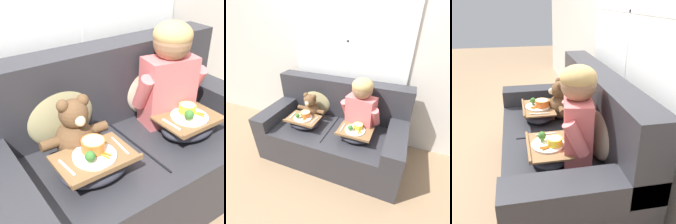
% 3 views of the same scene
% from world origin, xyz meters
% --- Properties ---
extents(ground_plane, '(14.00, 14.00, 0.00)m').
position_xyz_m(ground_plane, '(0.00, 0.00, 0.00)').
color(ground_plane, '#8E7051').
extents(wall_back_with_window, '(8.00, 0.08, 2.60)m').
position_xyz_m(wall_back_with_window, '(0.00, 0.58, 1.31)').
color(wall_back_with_window, beige).
rests_on(wall_back_with_window, ground_plane).
extents(couch, '(1.80, 0.91, 0.98)m').
position_xyz_m(couch, '(0.00, 0.07, 0.35)').
color(couch, '#2D2D33').
rests_on(couch, ground_plane).
extents(throw_pillow_behind_child, '(0.43, 0.21, 0.45)m').
position_xyz_m(throw_pillow_behind_child, '(0.34, 0.26, 0.67)').
color(throw_pillow_behind_child, '#C1B293').
rests_on(throw_pillow_behind_child, couch).
extents(throw_pillow_behind_teddy, '(0.44, 0.21, 0.46)m').
position_xyz_m(throw_pillow_behind_teddy, '(-0.34, 0.26, 0.67)').
color(throw_pillow_behind_teddy, tan).
rests_on(throw_pillow_behind_teddy, couch).
extents(child_figure, '(0.49, 0.27, 0.67)m').
position_xyz_m(child_figure, '(0.34, 0.07, 0.83)').
color(child_figure, '#DB6666').
rests_on(child_figure, couch).
extents(teddy_bear, '(0.40, 0.28, 0.37)m').
position_xyz_m(teddy_bear, '(-0.34, 0.07, 0.62)').
color(teddy_bear, brown).
rests_on(teddy_bear, couch).
extents(lap_tray_child, '(0.39, 0.29, 0.20)m').
position_xyz_m(lap_tray_child, '(0.34, -0.13, 0.54)').
color(lap_tray_child, '#2D2D38').
rests_on(lap_tray_child, child_figure).
extents(lap_tray_teddy, '(0.40, 0.28, 0.20)m').
position_xyz_m(lap_tray_teddy, '(-0.34, -0.13, 0.54)').
color(lap_tray_teddy, '#2D2D38').
rests_on(lap_tray_teddy, teddy_bear).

